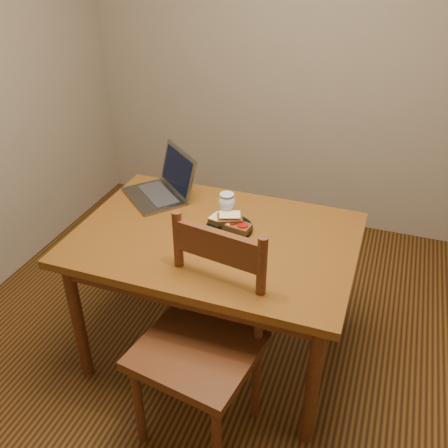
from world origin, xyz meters
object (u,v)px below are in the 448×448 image
(milk_glass, at_px, (227,208))
(laptop, at_px, (165,184))
(plate, at_px, (229,228))
(table, at_px, (215,251))
(chair, at_px, (200,335))

(milk_glass, xyz_separation_m, laptop, (-0.40, 0.16, -0.02))
(plate, bearing_deg, laptop, 154.03)
(plate, bearing_deg, milk_glass, 120.53)
(table, distance_m, laptop, 0.50)
(table, relative_size, laptop, 2.91)
(chair, bearing_deg, milk_glass, 107.82)
(table, xyz_separation_m, milk_glass, (0.01, 0.12, 0.17))
(table, relative_size, milk_glass, 8.08)
(chair, xyz_separation_m, milk_glass, (-0.09, 0.57, 0.27))
(chair, bearing_deg, table, 111.97)
(milk_glass, distance_m, laptop, 0.43)
(chair, xyz_separation_m, laptop, (-0.49, 0.73, 0.25))
(plate, height_order, laptop, laptop)
(milk_glass, bearing_deg, laptop, 158.73)
(milk_glass, height_order, laptop, laptop)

